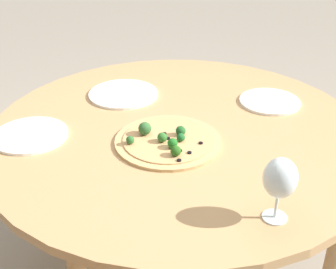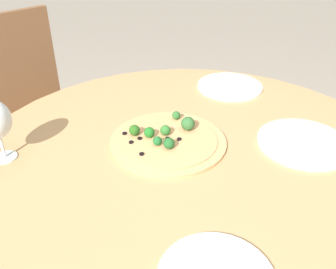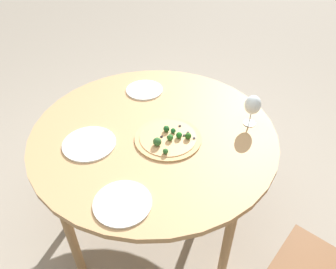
% 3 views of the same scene
% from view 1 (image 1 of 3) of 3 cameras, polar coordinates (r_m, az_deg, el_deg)
% --- Properties ---
extents(dining_table, '(1.32, 1.32, 0.75)m').
position_cam_1_polar(dining_table, '(1.64, 1.29, -1.07)').
color(dining_table, tan).
rests_on(dining_table, ground_plane).
extents(pizza, '(0.35, 0.35, 0.06)m').
position_cam_1_polar(pizza, '(1.52, -0.11, -0.69)').
color(pizza, tan).
rests_on(pizza, dining_table).
extents(wine_glass, '(0.09, 0.09, 0.18)m').
position_cam_1_polar(wine_glass, '(1.18, 13.52, -5.29)').
color(wine_glass, silver).
rests_on(wine_glass, dining_table).
extents(plate_near, '(0.27, 0.27, 0.01)m').
position_cam_1_polar(plate_near, '(1.85, -5.46, 4.95)').
color(plate_near, white).
rests_on(plate_near, dining_table).
extents(plate_far, '(0.23, 0.23, 0.01)m').
position_cam_1_polar(plate_far, '(1.83, 12.30, 3.96)').
color(plate_far, white).
rests_on(plate_far, dining_table).
extents(plate_side, '(0.25, 0.25, 0.01)m').
position_cam_1_polar(plate_side, '(1.62, -16.45, -0.08)').
color(plate_side, white).
rests_on(plate_side, dining_table).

